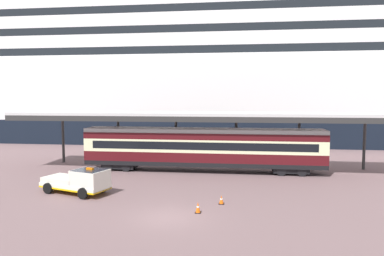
{
  "coord_description": "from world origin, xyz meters",
  "views": [
    {
      "loc": [
        4.16,
        -20.63,
        7.11
      ],
      "look_at": [
        0.22,
        9.53,
        4.5
      ],
      "focal_mm": 34.12,
      "sensor_mm": 36.0,
      "label": 1
    }
  ],
  "objects_px": {
    "service_truck": "(80,181)",
    "traffic_cone_mid": "(221,200)",
    "train_carriage": "(203,147)",
    "traffic_cone_near": "(198,208)",
    "cruise_ship": "(331,65)"
  },
  "relations": [
    {
      "from": "service_truck",
      "to": "traffic_cone_near",
      "type": "bearing_deg",
      "value": -19.92
    },
    {
      "from": "service_truck",
      "to": "traffic_cone_mid",
      "type": "distance_m",
      "value": 10.49
    },
    {
      "from": "service_truck",
      "to": "traffic_cone_mid",
      "type": "xyz_separation_m",
      "value": [
        10.39,
        -1.23,
        -0.7
      ]
    },
    {
      "from": "traffic_cone_near",
      "to": "traffic_cone_mid",
      "type": "relative_size",
      "value": 1.14
    },
    {
      "from": "cruise_ship",
      "to": "traffic_cone_near",
      "type": "bearing_deg",
      "value": -112.13
    },
    {
      "from": "cruise_ship",
      "to": "train_carriage",
      "type": "xyz_separation_m",
      "value": [
        -18.99,
        -31.77,
        -10.21
      ]
    },
    {
      "from": "train_carriage",
      "to": "traffic_cone_near",
      "type": "relative_size",
      "value": 33.48
    },
    {
      "from": "cruise_ship",
      "to": "traffic_cone_mid",
      "type": "height_order",
      "value": "cruise_ship"
    },
    {
      "from": "traffic_cone_near",
      "to": "traffic_cone_mid",
      "type": "bearing_deg",
      "value": 56.99
    },
    {
      "from": "traffic_cone_near",
      "to": "traffic_cone_mid",
      "type": "distance_m",
      "value": 2.44
    },
    {
      "from": "train_carriage",
      "to": "cruise_ship",
      "type": "bearing_deg",
      "value": 59.14
    },
    {
      "from": "service_truck",
      "to": "train_carriage",
      "type": "bearing_deg",
      "value": 48.82
    },
    {
      "from": "cruise_ship",
      "to": "traffic_cone_mid",
      "type": "distance_m",
      "value": 47.05
    },
    {
      "from": "train_carriage",
      "to": "traffic_cone_near",
      "type": "xyz_separation_m",
      "value": [
        0.97,
        -12.53,
        -1.98
      ]
    },
    {
      "from": "service_truck",
      "to": "traffic_cone_mid",
      "type": "height_order",
      "value": "service_truck"
    }
  ]
}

